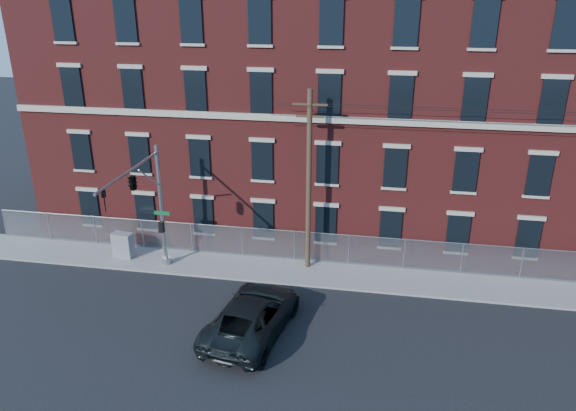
% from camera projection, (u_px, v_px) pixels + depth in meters
% --- Properties ---
extents(ground, '(140.00, 140.00, 0.00)m').
position_uv_depth(ground, '(250.00, 319.00, 25.75)').
color(ground, black).
rests_on(ground, ground).
extents(sidewalk, '(65.00, 3.00, 0.12)m').
position_uv_depth(sidewalk, '(493.00, 288.00, 28.35)').
color(sidewalk, gray).
rests_on(sidewalk, ground).
extents(mill_building, '(55.30, 14.32, 16.30)m').
position_uv_depth(mill_building, '(486.00, 103.00, 33.55)').
color(mill_building, maroon).
rests_on(mill_building, ground).
extents(chain_link_fence, '(59.06, 0.06, 1.85)m').
position_uv_depth(chain_link_fence, '(492.00, 260.00, 29.17)').
color(chain_link_fence, '#A5A8AD').
rests_on(chain_link_fence, ground).
extents(traffic_signal_mast, '(0.90, 6.75, 7.00)m').
position_uv_depth(traffic_signal_mast, '(140.00, 191.00, 26.74)').
color(traffic_signal_mast, '#9EA0A5').
rests_on(traffic_signal_mast, ground).
extents(utility_pole_near, '(1.80, 0.28, 10.00)m').
position_uv_depth(utility_pole_near, '(309.00, 179.00, 28.58)').
color(utility_pole_near, '#4B3925').
rests_on(utility_pole_near, ground).
extents(pickup_truck, '(3.97, 6.83, 1.79)m').
position_uv_depth(pickup_truck, '(253.00, 315.00, 24.48)').
color(pickup_truck, black).
rests_on(pickup_truck, ground).
extents(utility_cabinet, '(1.27, 0.76, 1.49)m').
position_uv_depth(utility_cabinet, '(123.00, 245.00, 31.36)').
color(utility_cabinet, slate).
rests_on(utility_cabinet, sidewalk).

